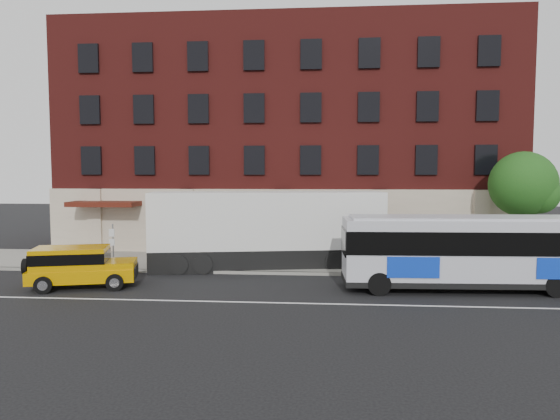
# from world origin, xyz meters

# --- Properties ---
(ground) EXTENTS (120.00, 120.00, 0.00)m
(ground) POSITION_xyz_m (0.00, 0.00, 0.00)
(ground) COLOR black
(ground) RESTS_ON ground
(sidewalk) EXTENTS (60.00, 6.00, 0.15)m
(sidewalk) POSITION_xyz_m (0.00, 9.00, 0.07)
(sidewalk) COLOR gray
(sidewalk) RESTS_ON ground
(kerb) EXTENTS (60.00, 0.25, 0.15)m
(kerb) POSITION_xyz_m (0.00, 6.00, 0.07)
(kerb) COLOR gray
(kerb) RESTS_ON ground
(lane_line) EXTENTS (60.00, 0.12, 0.01)m
(lane_line) POSITION_xyz_m (0.00, 0.50, 0.01)
(lane_line) COLOR silver
(lane_line) RESTS_ON ground
(building) EXTENTS (30.00, 12.10, 15.00)m
(building) POSITION_xyz_m (-0.01, 16.92, 7.58)
(building) COLOR #5A1815
(building) RESTS_ON sidewalk
(sign_pole) EXTENTS (0.30, 0.20, 2.50)m
(sign_pole) POSITION_xyz_m (-8.50, 6.15, 1.45)
(sign_pole) COLOR slate
(sign_pole) RESTS_ON ground
(street_tree) EXTENTS (3.60, 3.60, 6.20)m
(street_tree) POSITION_xyz_m (13.54, 9.48, 4.41)
(street_tree) COLOR #3A2C1D
(street_tree) RESTS_ON sidewalk
(city_bus) EXTENTS (12.04, 2.99, 3.28)m
(city_bus) POSITION_xyz_m (9.36, 3.34, 1.81)
(city_bus) COLOR #B8B9C3
(city_bus) RESTS_ON ground
(yellow_suv) EXTENTS (4.97, 3.01, 1.85)m
(yellow_suv) POSITION_xyz_m (-8.51, 2.41, 1.06)
(yellow_suv) COLOR #D09100
(yellow_suv) RESTS_ON ground
(shipping_container) EXTENTS (12.69, 4.65, 4.15)m
(shipping_container) POSITION_xyz_m (-0.47, 7.60, 2.05)
(shipping_container) COLOR black
(shipping_container) RESTS_ON ground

